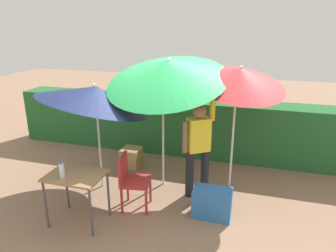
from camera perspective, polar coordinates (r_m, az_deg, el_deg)
ground_plane at (r=5.67m, az=-0.87°, el=-11.55°), size 24.00×24.00×0.00m
hedge_row at (r=6.99m, az=3.45°, el=-0.03°), size 8.00×0.70×1.23m
umbrella_rainbow at (r=5.35m, az=-13.15°, el=5.35°), size 1.98×1.91×2.17m
umbrella_orange at (r=5.15m, az=-0.40°, el=10.00°), size 2.08×2.06×2.59m
umbrella_yellow at (r=5.24m, az=12.83°, el=8.78°), size 1.63×1.58×2.41m
person_vendor at (r=5.15m, az=5.54°, el=-3.29°), size 0.50×0.39×1.88m
chair_plastic at (r=4.98m, az=-6.69°, el=-9.52°), size 0.51×0.51×0.89m
cooler_box at (r=4.93m, az=8.04°, el=-13.72°), size 0.58×0.34×0.45m
crate_cardboard at (r=6.47m, az=-6.70°, el=-5.71°), size 0.37×0.39×0.39m
folding_table at (r=4.73m, az=-16.43°, el=-9.50°), size 0.80×0.60×0.78m
bottle_water at (r=4.60m, az=-18.82°, el=-7.67°), size 0.07×0.07×0.24m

